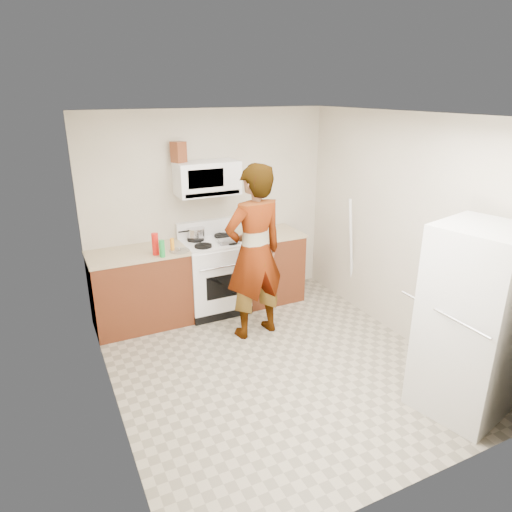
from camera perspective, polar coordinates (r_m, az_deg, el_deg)
floor at (r=4.91m, az=2.40°, el=-13.37°), size 3.60×3.60×0.00m
back_wall at (r=5.91m, az=-5.66°, el=5.75°), size 3.20×0.02×2.50m
right_wall at (r=5.26m, az=18.09°, el=3.02°), size 0.02×3.60×2.50m
cabinet_left at (r=5.64m, az=-14.26°, el=-4.14°), size 1.12×0.62×0.90m
counter_left at (r=5.47m, az=-14.67°, el=0.33°), size 1.14×0.64×0.03m
cabinet_right at (r=6.16m, az=1.51°, el=-1.39°), size 0.80×0.62×0.90m
counter_right at (r=6.00m, az=1.55°, el=2.77°), size 0.82×0.64×0.03m
gas_range at (r=5.85m, az=-5.26°, el=-2.31°), size 0.76×0.65×1.13m
microwave at (r=5.62m, az=-6.13°, el=9.68°), size 0.76×0.38×0.40m
person at (r=5.06m, az=-0.21°, el=0.37°), size 0.78×0.56×1.99m
fridge at (r=4.31m, az=25.35°, el=-7.51°), size 0.85×0.85×1.70m
kettle at (r=6.08m, az=0.24°, el=4.11°), size 0.19×0.19×0.19m
jug at (r=5.53m, az=-9.66°, el=12.70°), size 0.18×0.18×0.24m
saucepan at (r=5.78m, az=-7.48°, el=2.89°), size 0.25×0.25×0.11m
tray at (r=5.60m, az=-3.43°, el=1.85°), size 0.26×0.18×0.05m
bottle_spray at (r=5.28m, az=-12.48°, el=1.46°), size 0.08×0.08×0.25m
bottle_hot_sauce at (r=5.40m, az=-10.43°, el=1.44°), size 0.06×0.06×0.15m
bottle_green_cap at (r=5.20m, az=-11.66°, el=0.90°), size 0.07×0.07×0.20m
pot_lid at (r=5.38m, az=-9.54°, el=0.67°), size 0.30×0.30×0.01m
broom at (r=6.00m, az=11.81°, el=0.48°), size 0.30×0.18×1.45m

